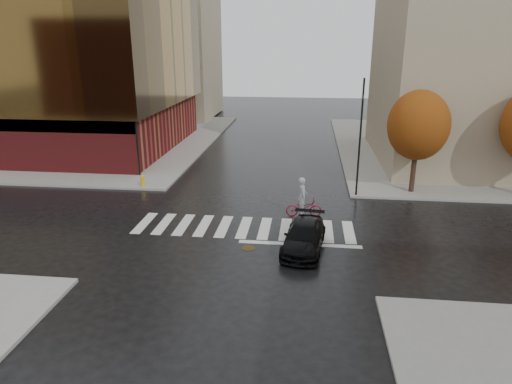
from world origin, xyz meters
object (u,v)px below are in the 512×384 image
Objects in this scene: sedan at (304,237)px; traffic_light_ne at (361,130)px; cyclist at (303,203)px; fire_hydrant at (143,180)px; traffic_light_nw at (135,120)px.

sedan is 0.61× the size of traffic_light_ne.
cyclist is at bearing 52.26° from traffic_light_ne.
fire_hydrant is (-14.11, 0.20, -3.70)m from traffic_light_ne.
sedan is at bearing 175.71° from cyclist.
traffic_light_ne is at bearing 72.38° from traffic_light_nw.
sedan is 1.93× the size of cyclist.
traffic_light_nw is at bearing 55.67° from cyclist.
traffic_light_nw is 4.54m from fire_hydrant.
cyclist is 0.32× the size of traffic_light_nw.
traffic_light_ne is (3.30, 3.80, 3.49)m from cyclist.
cyclist is 6.12m from traffic_light_ne.
cyclist is 0.32× the size of traffic_light_ne.
traffic_light_nw reaches higher than sedan.
traffic_light_nw is 15.48m from traffic_light_ne.
sedan is 13.72m from fire_hydrant.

